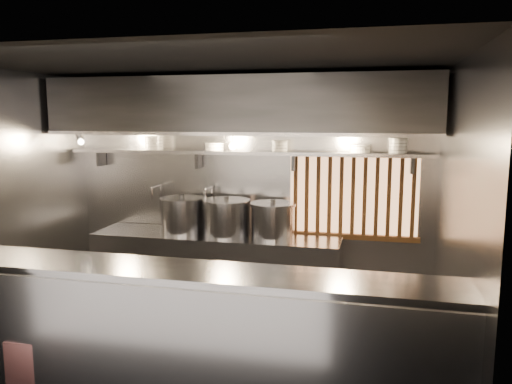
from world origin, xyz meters
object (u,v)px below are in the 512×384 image
at_px(stock_pot_left, 182,215).
at_px(stock_pot_right, 273,220).
at_px(pendant_bulb, 233,146).
at_px(stock_pot_mid, 226,217).
at_px(heat_lamp, 80,137).

relative_size(stock_pot_left, stock_pot_right, 0.84).
relative_size(pendant_bulb, stock_pot_right, 0.28).
height_order(stock_pot_left, stock_pot_mid, same).
distance_m(stock_pot_left, stock_pot_mid, 0.57).
relative_size(heat_lamp, stock_pot_right, 0.52).
relative_size(heat_lamp, stock_pot_mid, 0.55).
bearing_deg(heat_lamp, pendant_bulb, 11.00).
xyz_separation_m(pendant_bulb, stock_pot_left, (-0.64, -0.05, -0.85)).
distance_m(heat_lamp, stock_pot_mid, 2.00).
relative_size(stock_pot_mid, stock_pot_right, 0.95).
bearing_deg(stock_pot_right, heat_lamp, -172.72).
bearing_deg(stock_pot_left, heat_lamp, -165.74).
relative_size(pendant_bulb, stock_pot_left, 0.33).
bearing_deg(stock_pot_mid, stock_pot_left, 178.70).
height_order(pendant_bulb, stock_pot_right, pendant_bulb).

